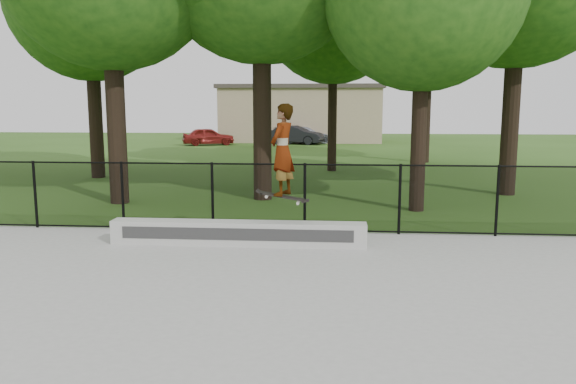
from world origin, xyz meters
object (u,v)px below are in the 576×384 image
Objects in this scene: car_c at (304,135)px; car_a at (208,136)px; grind_ledge at (238,233)px; skater_airborne at (282,152)px; car_b at (296,135)px.

car_a is at bearing 96.78° from car_c.
car_c reaches higher than grind_ledge.
skater_airborne is (0.88, -0.03, 1.61)m from grind_ledge.
skater_airborne is at bearing -160.35° from car_b.
car_a is 7.03m from car_c.
car_b is at bearing 91.82° from grind_ledge.
car_a is 1.88× the size of skater_airborne.
car_c is 30.70m from skater_airborne.
car_b is at bearing 93.51° from skater_airborne.
grind_ledge is 1.38× the size of car_b.
car_c is (-0.38, 30.61, 0.33)m from grind_ledge.
grind_ledge is 29.64m from car_b.
car_b is 1.91× the size of skater_airborne.
car_b is at bearing 136.80° from car_c.
skater_airborne is (1.82, -29.66, 1.24)m from car_b.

